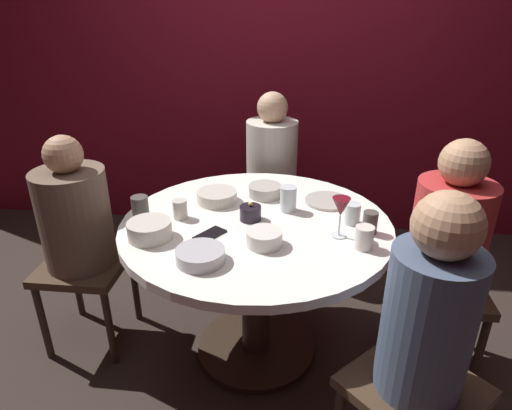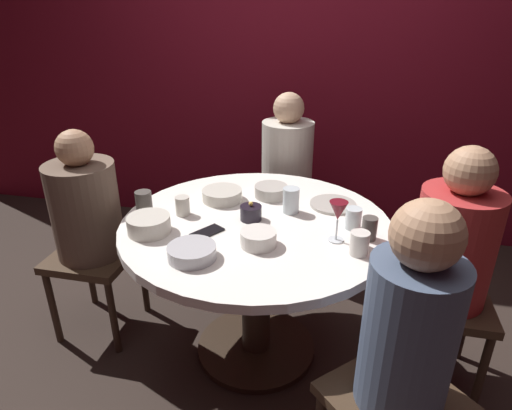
{
  "view_description": "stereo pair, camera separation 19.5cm",
  "coord_description": "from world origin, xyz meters",
  "px_view_note": "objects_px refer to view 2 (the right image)",
  "views": [
    {
      "loc": [
        0.2,
        -1.76,
        1.65
      ],
      "look_at": [
        0.0,
        0.0,
        0.82
      ],
      "focal_mm": 31.0,
      "sensor_mm": 36.0,
      "label": 1
    },
    {
      "loc": [
        0.39,
        -1.73,
        1.65
      ],
      "look_at": [
        0.0,
        0.0,
        0.82
      ],
      "focal_mm": 31.0,
      "sensor_mm": 36.0,
      "label": 2
    }
  ],
  "objects_px": {
    "cell_phone": "(207,232)",
    "bowl_serving_large": "(192,252)",
    "bowl_small_white": "(258,238)",
    "cup_by_left_diner": "(183,206)",
    "dining_table": "(256,254)",
    "seated_diner_left": "(86,213)",
    "candle_holder": "(251,213)",
    "dinner_plate": "(333,204)",
    "cup_far_edge": "(291,200)",
    "seated_diner_front_right": "(408,336)",
    "seated_diner_right": "(453,248)",
    "cup_by_right_diner": "(359,243)",
    "cup_center_front": "(369,228)",
    "bowl_salad_center": "(222,195)",
    "seated_diner_back": "(287,163)",
    "bowl_sauce_side": "(271,191)",
    "wine_glass": "(338,213)",
    "cup_near_candle": "(144,204)",
    "cup_beside_wine": "(353,218)",
    "bowl_rice_portion": "(149,224)"
  },
  "relations": [
    {
      "from": "seated_diner_right",
      "to": "dinner_plate",
      "type": "height_order",
      "value": "seated_diner_right"
    },
    {
      "from": "dinner_plate",
      "to": "seated_diner_left",
      "type": "bearing_deg",
      "value": -168.47
    },
    {
      "from": "cell_phone",
      "to": "bowl_small_white",
      "type": "bearing_deg",
      "value": -159.97
    },
    {
      "from": "cup_by_left_diner",
      "to": "cup_center_front",
      "type": "height_order",
      "value": "cup_center_front"
    },
    {
      "from": "candle_holder",
      "to": "cup_far_edge",
      "type": "height_order",
      "value": "cup_far_edge"
    },
    {
      "from": "bowl_sauce_side",
      "to": "bowl_rice_portion",
      "type": "distance_m",
      "value": 0.65
    },
    {
      "from": "cup_by_right_diner",
      "to": "cup_center_front",
      "type": "xyz_separation_m",
      "value": [
        0.04,
        0.13,
        0.0
      ]
    },
    {
      "from": "seated_diner_left",
      "to": "dinner_plate",
      "type": "bearing_deg",
      "value": 11.53
    },
    {
      "from": "dining_table",
      "to": "cup_beside_wine",
      "type": "relative_size",
      "value": 12.89
    },
    {
      "from": "bowl_sauce_side",
      "to": "dinner_plate",
      "type": "bearing_deg",
      "value": -7.93
    },
    {
      "from": "wine_glass",
      "to": "cup_far_edge",
      "type": "relative_size",
      "value": 1.47
    },
    {
      "from": "bowl_sauce_side",
      "to": "seated_diner_left",
      "type": "bearing_deg",
      "value": -161.9
    },
    {
      "from": "cup_near_candle",
      "to": "cup_by_right_diner",
      "type": "height_order",
      "value": "cup_near_candle"
    },
    {
      "from": "bowl_small_white",
      "to": "cup_by_left_diner",
      "type": "height_order",
      "value": "cup_by_left_diner"
    },
    {
      "from": "bowl_rice_portion",
      "to": "seated_diner_left",
      "type": "bearing_deg",
      "value": 155.31
    },
    {
      "from": "bowl_rice_portion",
      "to": "cup_near_candle",
      "type": "bearing_deg",
      "value": 121.54
    },
    {
      "from": "candle_holder",
      "to": "bowl_sauce_side",
      "type": "bearing_deg",
      "value": 81.72
    },
    {
      "from": "bowl_small_white",
      "to": "cup_by_left_diner",
      "type": "distance_m",
      "value": 0.45
    },
    {
      "from": "dinner_plate",
      "to": "bowl_sauce_side",
      "type": "xyz_separation_m",
      "value": [
        -0.31,
        0.04,
        0.02
      ]
    },
    {
      "from": "candle_holder",
      "to": "cup_far_edge",
      "type": "xyz_separation_m",
      "value": [
        0.16,
        0.12,
        0.03
      ]
    },
    {
      "from": "bowl_small_white",
      "to": "cup_near_candle",
      "type": "xyz_separation_m",
      "value": [
        -0.57,
        0.15,
        0.03
      ]
    },
    {
      "from": "dining_table",
      "to": "seated_diner_left",
      "type": "bearing_deg",
      "value": 180.0
    },
    {
      "from": "bowl_salad_center",
      "to": "seated_diner_back",
      "type": "bearing_deg",
      "value": 73.16
    },
    {
      "from": "dining_table",
      "to": "cup_far_edge",
      "type": "height_order",
      "value": "cup_far_edge"
    },
    {
      "from": "seated_diner_front_right",
      "to": "cup_far_edge",
      "type": "distance_m",
      "value": 0.88
    },
    {
      "from": "cup_by_right_diner",
      "to": "cup_beside_wine",
      "type": "height_order",
      "value": "same"
    },
    {
      "from": "candle_holder",
      "to": "cup_by_left_diner",
      "type": "height_order",
      "value": "same"
    },
    {
      "from": "seated_diner_left",
      "to": "candle_holder",
      "type": "height_order",
      "value": "seated_diner_left"
    },
    {
      "from": "seated_diner_right",
      "to": "bowl_serving_large",
      "type": "xyz_separation_m",
      "value": [
        -1.01,
        -0.36,
        0.06
      ]
    },
    {
      "from": "seated_diner_left",
      "to": "wine_glass",
      "type": "distance_m",
      "value": 1.24
    },
    {
      "from": "wine_glass",
      "to": "cup_by_right_diner",
      "type": "xyz_separation_m",
      "value": [
        0.09,
        -0.09,
        -0.08
      ]
    },
    {
      "from": "cup_near_candle",
      "to": "seated_diner_right",
      "type": "bearing_deg",
      "value": 2.4
    },
    {
      "from": "seated_diner_back",
      "to": "wine_glass",
      "type": "distance_m",
      "value": 1.07
    },
    {
      "from": "seated_diner_back",
      "to": "cup_center_front",
      "type": "xyz_separation_m",
      "value": [
        0.49,
        -0.95,
        0.08
      ]
    },
    {
      "from": "cell_phone",
      "to": "bowl_small_white",
      "type": "distance_m",
      "value": 0.24
    },
    {
      "from": "dinner_plate",
      "to": "cell_phone",
      "type": "distance_m",
      "value": 0.64
    },
    {
      "from": "cup_far_edge",
      "to": "dining_table",
      "type": "bearing_deg",
      "value": -136.84
    },
    {
      "from": "dining_table",
      "to": "seated_diner_back",
      "type": "distance_m",
      "value": 0.91
    },
    {
      "from": "bowl_serving_large",
      "to": "bowl_salad_center",
      "type": "distance_m",
      "value": 0.55
    },
    {
      "from": "seated_diner_right",
      "to": "cup_near_candle",
      "type": "relative_size",
      "value": 9.69
    },
    {
      "from": "dining_table",
      "to": "bowl_small_white",
      "type": "distance_m",
      "value": 0.3
    },
    {
      "from": "cell_phone",
      "to": "bowl_serving_large",
      "type": "distance_m",
      "value": 0.21
    },
    {
      "from": "candle_holder",
      "to": "cup_far_edge",
      "type": "relative_size",
      "value": 0.81
    },
    {
      "from": "dinner_plate",
      "to": "cup_far_edge",
      "type": "bearing_deg",
      "value": -149.03
    },
    {
      "from": "cup_center_front",
      "to": "cup_near_candle",
      "type": "bearing_deg",
      "value": -179.96
    },
    {
      "from": "seated_diner_left",
      "to": "seated_diner_front_right",
      "type": "bearing_deg",
      "value": -22.51
    },
    {
      "from": "wine_glass",
      "to": "cell_phone",
      "type": "distance_m",
      "value": 0.56
    },
    {
      "from": "dining_table",
      "to": "cup_by_left_diner",
      "type": "height_order",
      "value": "cup_by_left_diner"
    },
    {
      "from": "bowl_sauce_side",
      "to": "cup_beside_wine",
      "type": "distance_m",
      "value": 0.49
    },
    {
      "from": "bowl_salad_center",
      "to": "bowl_small_white",
      "type": "relative_size",
      "value": 1.34
    }
  ]
}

